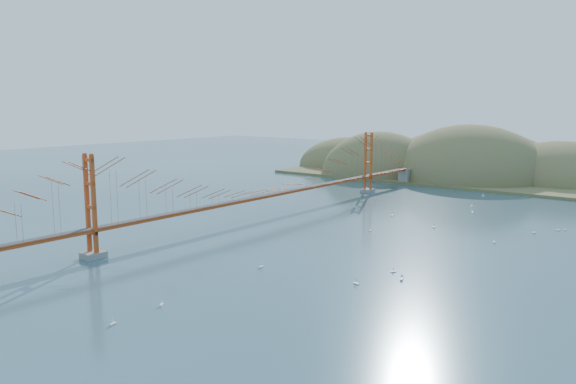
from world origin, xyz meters
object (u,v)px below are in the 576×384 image
Objects in this scene: bridge at (268,171)px; sailboat_1 at (434,226)px; sailboat_0 at (261,266)px; sailboat_2 at (356,282)px.

sailboat_1 is at bearing 19.27° from bridge.
sailboat_1 is at bearing 78.12° from sailboat_0.
bridge is 28.17m from sailboat_0.
sailboat_1 is (6.20, 29.46, -0.01)m from sailboat_0.
sailboat_0 is (17.10, -21.31, -6.85)m from bridge.
bridge is at bearing -160.73° from sailboat_1.
sailboat_0 is 30.10m from sailboat_1.
sailboat_0 is at bearing -51.26° from bridge.
sailboat_2 is 1.12× the size of sailboat_1.
bridge is 34.90m from sailboat_2.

